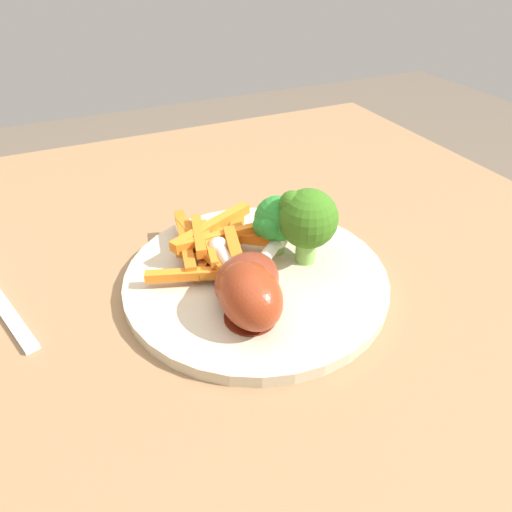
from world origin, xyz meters
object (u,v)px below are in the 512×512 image
Objects in this scene: broccoli_floret_middle at (275,221)px; chicken_drumstick_near at (249,278)px; dinner_plate at (256,278)px; carrot_fries_pile at (213,244)px; chicken_drumstick_far at (248,293)px; broccoli_floret_front at (306,218)px; dining_table at (243,412)px.

broccoli_floret_middle is 0.07m from chicken_drumstick_near.
carrot_fries_pile reaches higher than dinner_plate.
chicken_drumstick_far is (0.02, -0.01, 0.00)m from chicken_drumstick_near.
dinner_plate is at bearing -88.31° from broccoli_floret_front.
dining_table is at bearing -66.73° from chicken_drumstick_far.
broccoli_floret_front is at bearing 43.04° from broccoli_floret_middle.
broccoli_floret_middle is (-0.08, 0.07, 0.16)m from dining_table.
broccoli_floret_middle reaches higher than carrot_fries_pile.
dinner_plate is 3.30× the size of broccoli_floret_front.
broccoli_floret_front is at bearing 63.92° from carrot_fries_pile.
broccoli_floret_middle is 0.56× the size of chicken_drumstick_near.
broccoli_floret_front is 0.10m from chicken_drumstick_far.
carrot_fries_pile is (-0.02, -0.06, -0.02)m from broccoli_floret_middle.
chicken_drumstick_far is at bearing -57.97° from broccoli_floret_front.
carrot_fries_pile is at bearing 173.18° from dining_table.
broccoli_floret_front reaches higher than dinner_plate.
broccoli_floret_front is 0.71× the size of chicken_drumstick_near.
dining_table is 16.02× the size of broccoli_floret_middle.
broccoli_floret_front reaches higher than carrot_fries_pile.
broccoli_floret_front is at bearing 91.69° from dinner_plate.
broccoli_floret_middle reaches higher than dining_table.
broccoli_floret_front is 1.25× the size of broccoli_floret_middle.
dinner_plate is 0.04m from chicken_drumstick_near.
broccoli_floret_middle is 0.48× the size of chicken_drumstick_far.
broccoli_floret_middle is 0.40× the size of carrot_fries_pile.
carrot_fries_pile is (-0.04, -0.03, 0.02)m from dinner_plate.
chicken_drumstick_near is at bearing -44.45° from broccoli_floret_middle.
chicken_drumstick_far reaches higher than carrot_fries_pile.
dining_table is at bearing -35.76° from dinner_plate.
broccoli_floret_front is 0.08m from chicken_drumstick_near.
dinner_plate is (-0.05, 0.04, 0.12)m from dining_table.
chicken_drumstick_near reaches higher than carrot_fries_pile.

